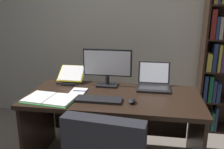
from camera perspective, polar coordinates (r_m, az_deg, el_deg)
The scene contains 10 objects.
wall_back at distance 3.29m, azimuth 4.18°, elevation 12.67°, with size 5.67×0.12×2.78m, color beige.
desk at distance 2.47m, azimuth 0.57°, elevation -8.66°, with size 1.67×0.79×0.75m.
monitor at distance 2.53m, azimuth -1.12°, elevation 1.69°, with size 0.52×0.16×0.40m.
laptop at distance 2.54m, azimuth 9.88°, elevation -2.00°, with size 0.33×0.34×0.25m.
keyboard at distance 2.18m, azimuth -3.18°, elevation -6.00°, with size 0.42×0.15×0.02m, color black.
computer_mouse at distance 2.14m, azimuth 4.74°, elevation -6.28°, with size 0.06×0.10×0.04m, color black.
reading_stand_with_book at distance 2.73m, azimuth -9.69°, elevation -0.12°, with size 0.28×0.27×0.17m.
open_binder at distance 2.27m, azimuth -14.57°, elevation -5.60°, with size 0.49×0.34×0.02m.
notepad at distance 2.42m, azimuth -8.06°, elevation -4.04°, with size 0.15×0.21×0.01m, color white.
pen at distance 2.41m, azimuth -7.61°, elevation -3.87°, with size 0.01×0.01×0.14m, color navy.
Camera 1 is at (0.30, -1.22, 1.58)m, focal length 38.45 mm.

